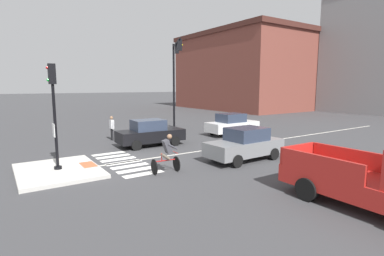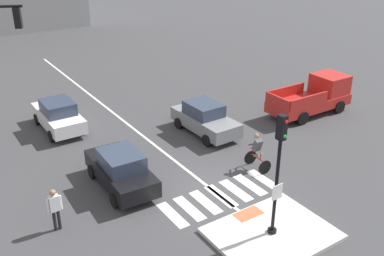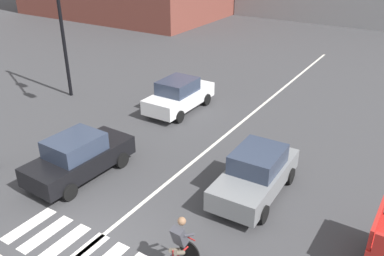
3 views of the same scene
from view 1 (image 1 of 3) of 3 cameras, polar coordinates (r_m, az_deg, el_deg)
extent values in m
plane|color=#3D3D3F|center=(15.00, -12.72, -6.45)|extent=(300.00, 300.00, 0.00)
cube|color=beige|center=(14.22, -24.29, -7.46)|extent=(4.16, 3.25, 0.15)
cube|color=#DB5B38|center=(14.45, -19.29, -6.64)|extent=(1.10, 0.60, 0.01)
cylinder|color=black|center=(14.19, -24.32, -6.94)|extent=(0.32, 0.32, 0.12)
cylinder|color=black|center=(13.85, -24.76, 0.35)|extent=(0.12, 0.12, 3.51)
cube|color=white|center=(13.87, -25.02, -0.39)|extent=(0.44, 0.03, 0.56)
cube|color=black|center=(13.76, -25.30, 9.37)|extent=(0.24, 0.28, 0.84)
sphere|color=red|center=(13.75, -26.03, 10.37)|extent=(0.12, 0.12, 0.12)
sphere|color=green|center=(13.73, -25.90, 8.29)|extent=(0.12, 0.12, 0.12)
cube|color=silver|center=(17.09, -15.72, -4.76)|extent=(0.44, 1.80, 0.01)
cube|color=silver|center=(16.38, -14.87, -5.28)|extent=(0.44, 1.80, 0.01)
cube|color=silver|center=(15.67, -13.96, -5.85)|extent=(0.44, 1.80, 0.01)
cube|color=silver|center=(14.97, -12.95, -6.46)|extent=(0.44, 1.80, 0.01)
cube|color=silver|center=(14.28, -11.84, -7.14)|extent=(0.44, 1.80, 0.01)
cube|color=silver|center=(13.60, -10.62, -7.88)|extent=(0.44, 1.80, 0.01)
cube|color=silver|center=(12.92, -9.26, -8.70)|extent=(0.44, 1.80, 0.01)
cube|color=silver|center=(20.70, 14.02, -2.48)|extent=(0.14, 28.00, 0.01)
cylinder|color=black|center=(26.81, -3.50, 8.00)|extent=(0.18, 0.18, 7.36)
cylinder|color=black|center=(24.61, -2.99, 16.01)|extent=(4.50, 2.15, 0.11)
cube|color=black|center=(24.31, -2.92, 15.04)|extent=(0.36, 0.38, 0.80)
sphere|color=gold|center=(24.33, -2.51, 15.04)|extent=(0.12, 0.12, 0.12)
cube|color=black|center=(22.38, -2.35, 15.65)|extent=(0.36, 0.38, 0.80)
sphere|color=gold|center=(22.40, -1.90, 15.64)|extent=(0.12, 0.12, 0.12)
cube|color=brown|center=(50.50, 9.99, 10.21)|extent=(20.41, 14.17, 11.38)
cube|color=#49241E|center=(51.10, 10.16, 16.99)|extent=(21.02, 14.60, 0.70)
cube|color=slate|center=(15.18, 10.00, -3.68)|extent=(1.79, 4.14, 0.70)
cube|color=#2D384C|center=(15.16, 10.46, -1.13)|extent=(1.52, 1.93, 0.64)
cylinder|color=black|center=(13.81, 8.67, -6.32)|extent=(0.19, 0.60, 0.60)
cylinder|color=black|center=(15.01, 4.26, -5.07)|extent=(0.19, 0.60, 0.60)
cylinder|color=black|center=(15.63, 15.44, -4.82)|extent=(0.19, 0.60, 0.60)
cylinder|color=black|center=(16.71, 11.03, -3.85)|extent=(0.19, 0.60, 0.60)
cube|color=black|center=(18.69, -7.93, -1.42)|extent=(1.85, 4.16, 0.70)
cube|color=#2D384C|center=(18.53, -8.39, 0.58)|extent=(1.55, 1.95, 0.64)
cylinder|color=black|center=(20.02, -5.54, -1.77)|extent=(0.20, 0.61, 0.60)
cylinder|color=black|center=(18.56, -3.27, -2.52)|extent=(0.20, 0.61, 0.60)
cylinder|color=black|center=(19.06, -12.42, -2.42)|extent=(0.20, 0.61, 0.60)
cylinder|color=black|center=(17.52, -10.61, -3.28)|extent=(0.20, 0.61, 0.60)
cube|color=white|center=(22.86, 7.74, 0.31)|extent=(1.71, 4.11, 0.70)
cube|color=#2D384C|center=(22.68, 7.49, 1.96)|extent=(1.49, 1.90, 0.64)
cylinder|color=black|center=(24.36, 8.66, -0.06)|extent=(0.18, 0.60, 0.60)
cylinder|color=black|center=(23.18, 11.45, -0.54)|extent=(0.18, 0.60, 0.60)
cylinder|color=black|center=(22.74, 3.94, -0.57)|extent=(0.18, 0.60, 0.60)
cylinder|color=black|center=(21.46, 6.67, -1.12)|extent=(0.18, 0.60, 0.60)
cube|color=red|center=(10.53, 30.49, -9.80)|extent=(5.12, 1.95, 0.60)
cube|color=red|center=(11.60, 28.16, -4.99)|extent=(2.81, 0.15, 0.60)
cube|color=red|center=(10.10, 23.26, -6.52)|extent=(2.81, 0.15, 0.60)
cube|color=red|center=(11.64, 19.63, -4.45)|extent=(0.12, 1.80, 0.60)
cylinder|color=black|center=(12.02, 26.31, -8.87)|extent=(0.76, 0.25, 0.76)
cylinder|color=black|center=(10.54, 21.16, -10.90)|extent=(0.76, 0.25, 0.76)
cylinder|color=black|center=(13.10, -2.99, -6.89)|extent=(0.66, 0.09, 0.66)
cylinder|color=black|center=(12.68, -7.26, -7.46)|extent=(0.66, 0.09, 0.66)
cylinder|color=#B21E1E|center=(12.82, -5.10, -6.22)|extent=(0.11, 0.89, 0.05)
cylinder|color=#B21E1E|center=(12.71, -5.85, -5.53)|extent=(0.04, 0.04, 0.30)
cylinder|color=#B21E1E|center=(12.95, -3.20, -4.69)|extent=(0.44, 0.07, 0.04)
cylinder|color=#6B6051|center=(12.84, -5.34, -5.38)|extent=(0.15, 0.40, 0.33)
cylinder|color=#6B6051|center=(12.70, -5.04, -5.53)|extent=(0.15, 0.40, 0.33)
cube|color=#3F3F47|center=(12.72, -4.81, -3.52)|extent=(0.37, 0.40, 0.60)
sphere|color=#936B4C|center=(12.69, -4.34, -1.65)|extent=(0.22, 0.22, 0.22)
cylinder|color=#3F3F47|center=(12.94, -4.39, -3.32)|extent=(0.11, 0.46, 0.31)
cylinder|color=#3F3F47|center=(12.65, -3.76, -3.57)|extent=(0.11, 0.46, 0.31)
cylinder|color=black|center=(21.19, -15.17, -1.17)|extent=(0.12, 0.12, 0.82)
cylinder|color=black|center=(21.04, -15.01, -1.22)|extent=(0.12, 0.12, 0.82)
cube|color=silver|center=(21.01, -15.16, 0.72)|extent=(0.37, 0.23, 0.60)
cylinder|color=silver|center=(21.23, -15.38, 0.65)|extent=(0.09, 0.09, 0.56)
cylinder|color=silver|center=(20.80, -14.93, 0.51)|extent=(0.09, 0.09, 0.56)
sphere|color=#936B4C|center=(20.96, -15.21, 1.91)|extent=(0.22, 0.22, 0.22)
camera|label=2|loc=(24.59, -52.17, 19.78)|focal=41.01mm
camera|label=3|loc=(7.77, -44.47, 41.44)|focal=38.13mm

